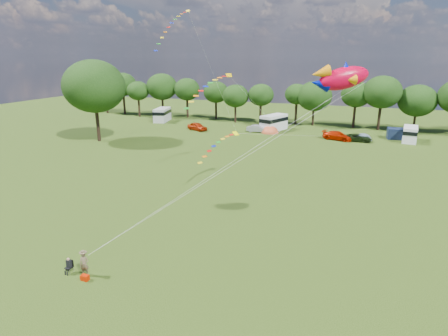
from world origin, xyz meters
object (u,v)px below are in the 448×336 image
(tent_orange, at_px, (270,133))
(car_a, at_px, (197,126))
(car_b, at_px, (258,129))
(camp_chair, at_px, (69,264))
(tent_greyblue, at_px, (363,140))
(car_c, at_px, (338,136))
(campervan_a, at_px, (162,114))
(campervan_c, at_px, (274,122))
(kite_flyer, at_px, (84,264))
(car_d, at_px, (358,138))
(fish_kite, at_px, (339,78))
(big_tree, at_px, (94,86))
(campervan_d, at_px, (410,134))

(tent_orange, bearing_deg, car_a, -169.66)
(car_b, distance_m, camp_chair, 50.25)
(car_b, relative_size, tent_greyblue, 1.18)
(car_c, bearing_deg, tent_greyblue, -51.89)
(car_c, relative_size, campervan_a, 0.78)
(car_a, bearing_deg, campervan_c, -45.36)
(tent_orange, xyz_separation_m, kite_flyer, (0.07, -50.42, 0.80))
(car_d, distance_m, fish_kite, 42.16)
(car_a, bearing_deg, kite_flyer, -140.01)
(car_b, bearing_deg, big_tree, 123.89)
(campervan_a, height_order, fish_kite, fish_kite)
(car_a, height_order, car_b, car_a)
(campervan_c, xyz_separation_m, tent_orange, (-0.07, -2.70, -1.57))
(car_b, distance_m, kite_flyer, 50.20)
(campervan_c, height_order, kite_flyer, campervan_c)
(car_a, height_order, car_c, car_a)
(campervan_c, xyz_separation_m, tent_greyblue, (16.32, -3.09, -1.57))
(big_tree, distance_m, car_c, 41.27)
(campervan_d, bearing_deg, campervan_a, 92.04)
(car_b, xyz_separation_m, campervan_d, (25.95, 1.32, 0.67))
(camp_chair, bearing_deg, tent_greyblue, 73.65)
(car_c, xyz_separation_m, tent_greyblue, (4.12, 1.56, -0.71))
(car_c, height_order, tent_greyblue, car_c)
(car_a, distance_m, campervan_d, 37.52)
(big_tree, distance_m, car_d, 44.32)
(campervan_d, bearing_deg, car_c, 110.62)
(car_d, height_order, campervan_c, campervan_c)
(car_a, height_order, tent_orange, car_a)
(tent_greyblue, relative_size, camp_chair, 2.90)
(car_d, relative_size, kite_flyer, 2.72)
(campervan_a, height_order, camp_chair, campervan_a)
(campervan_a, relative_size, tent_orange, 1.74)
(campervan_a, relative_size, camp_chair, 5.60)
(car_b, relative_size, campervan_d, 0.72)
(campervan_c, distance_m, tent_orange, 3.12)
(car_b, distance_m, tent_orange, 2.40)
(car_c, distance_m, car_d, 3.29)
(car_a, relative_size, campervan_c, 0.68)
(kite_flyer, height_order, camp_chair, kite_flyer)
(fish_kite, bearing_deg, campervan_d, 50.74)
(campervan_c, relative_size, tent_orange, 1.84)
(campervan_a, bearing_deg, tent_orange, -112.35)
(big_tree, height_order, tent_greyblue, big_tree)
(car_a, distance_m, fish_kite, 50.17)
(campervan_d, xyz_separation_m, tent_orange, (-23.66, -1.04, -1.32))
(tent_orange, xyz_separation_m, tent_greyblue, (16.39, -0.40, 0.00))
(car_c, bearing_deg, campervan_d, -57.90)
(tent_greyblue, bearing_deg, car_b, 179.63)
(big_tree, bearing_deg, tent_orange, 33.58)
(car_b, xyz_separation_m, tent_orange, (2.29, 0.28, -0.65))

